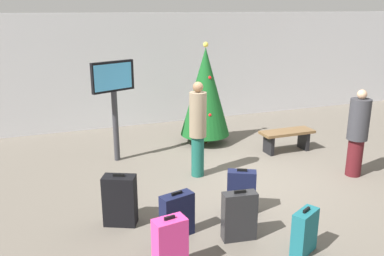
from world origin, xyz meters
TOP-DOWN VIEW (x-y plane):
  - ground_plane at (0.00, 0.00)m, footprint 16.00×16.00m
  - back_wall at (0.00, 4.50)m, footprint 16.00×0.20m
  - holiday_tree at (0.05, 2.34)m, footprint 1.15×1.15m
  - flight_info_kiosk at (-2.12, 1.92)m, footprint 0.91×0.43m
  - waiting_bench at (1.53, 1.13)m, footprint 1.21×0.44m
  - traveller_0 at (-0.83, 0.55)m, footprint 0.41×0.41m
  - traveller_1 at (1.98, -0.48)m, footprint 0.51×0.51m
  - suitcase_0 at (-1.88, -1.35)m, footprint 0.51×0.31m
  - suitcase_1 at (-1.11, -1.73)m, footprint 0.49×0.25m
  - suitcase_2 at (-2.22, -2.08)m, footprint 0.42×0.28m
  - suitcase_3 at (-0.46, -2.33)m, footprint 0.45×0.35m
  - suitcase_4 at (-2.56, -0.74)m, footprint 0.54×0.44m
  - suitcase_5 at (-0.71, -1.02)m, footprint 0.48×0.38m

SIDE VIEW (x-z plane):
  - ground_plane at x=0.00m, z-range 0.00..0.00m
  - suitcase_3 at x=-0.46m, z-range -0.02..0.62m
  - suitcase_0 at x=-1.88m, z-range -0.02..0.65m
  - suitcase_5 at x=-0.71m, z-range -0.02..0.70m
  - waiting_bench at x=1.53m, z-range 0.11..0.59m
  - suitcase_1 at x=-1.11m, z-range -0.02..0.72m
  - suitcase_2 at x=-2.22m, z-range -0.02..0.72m
  - suitcase_4 at x=-2.56m, z-range -0.02..0.78m
  - traveller_1 at x=1.98m, z-range 0.04..1.71m
  - traveller_0 at x=-0.83m, z-range 0.06..1.88m
  - holiday_tree at x=0.05m, z-range 0.05..2.42m
  - flight_info_kiosk at x=-2.12m, z-range 0.43..2.52m
  - back_wall at x=0.00m, z-range 0.00..2.97m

